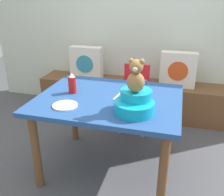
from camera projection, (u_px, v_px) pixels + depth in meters
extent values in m
plane|color=#4C4C51|center=(109.00, 167.00, 2.43)|extent=(8.00, 8.00, 0.00)
cube|color=silver|center=(140.00, 15.00, 3.25)|extent=(4.40, 0.10, 2.60)
cube|color=brown|center=(134.00, 98.00, 3.43)|extent=(2.60, 0.44, 0.46)
cube|color=white|center=(86.00, 63.00, 3.40)|extent=(0.44, 0.14, 0.44)
cylinder|color=teal|center=(84.00, 64.00, 3.34)|extent=(0.24, 0.01, 0.24)
cube|color=white|center=(178.00, 70.00, 3.10)|extent=(0.44, 0.14, 0.44)
cylinder|color=#D84C1E|center=(178.00, 71.00, 3.04)|extent=(0.24, 0.01, 0.24)
cube|color=#5256B4|center=(132.00, 79.00, 3.33)|extent=(0.20, 0.14, 0.08)
cube|color=#264C8C|center=(109.00, 99.00, 2.15)|extent=(1.22, 0.97, 0.04)
cylinder|color=brown|center=(36.00, 151.00, 2.07)|extent=(0.07, 0.07, 0.70)
cylinder|color=brown|center=(163.00, 174.00, 1.82)|extent=(0.07, 0.07, 0.70)
cylinder|color=brown|center=(74.00, 111.00, 2.77)|extent=(0.07, 0.07, 0.70)
cylinder|color=brown|center=(169.00, 123.00, 2.51)|extent=(0.07, 0.07, 0.70)
cylinder|color=red|center=(134.00, 91.00, 2.90)|extent=(0.34, 0.34, 0.10)
cube|color=red|center=(137.00, 74.00, 2.97)|extent=(0.30, 0.05, 0.24)
cube|color=white|center=(132.00, 91.00, 2.72)|extent=(0.30, 0.20, 0.02)
cylinder|color=silver|center=(120.00, 116.00, 2.92)|extent=(0.03, 0.03, 0.46)
cylinder|color=silver|center=(143.00, 119.00, 2.86)|extent=(0.03, 0.03, 0.46)
cylinder|color=silver|center=(125.00, 106.00, 3.17)|extent=(0.03, 0.03, 0.46)
cylinder|color=silver|center=(147.00, 109.00, 3.10)|extent=(0.03, 0.03, 0.46)
cylinder|color=#11A2C9|center=(134.00, 107.00, 1.84)|extent=(0.30, 0.30, 0.09)
cylinder|color=#11A2C9|center=(136.00, 94.00, 1.87)|extent=(0.24, 0.24, 0.07)
ellipsoid|color=#9C7141|center=(136.00, 82.00, 1.79)|extent=(0.13, 0.11, 0.15)
sphere|color=#9C7141|center=(136.00, 66.00, 1.74)|extent=(0.10, 0.10, 0.10)
sphere|color=beige|center=(135.00, 69.00, 1.71)|extent=(0.04, 0.04, 0.04)
sphere|color=#9C7141|center=(131.00, 61.00, 1.74)|extent=(0.04, 0.04, 0.04)
sphere|color=#9C7141|center=(142.00, 62.00, 1.72)|extent=(0.04, 0.04, 0.04)
cylinder|color=red|center=(72.00, 85.00, 2.20)|extent=(0.07, 0.07, 0.15)
cone|color=white|center=(72.00, 75.00, 2.17)|extent=(0.06, 0.06, 0.03)
cylinder|color=#335999|center=(139.00, 83.00, 2.34)|extent=(0.08, 0.08, 0.09)
torus|color=#335999|center=(145.00, 83.00, 2.33)|extent=(0.06, 0.01, 0.06)
cylinder|color=white|center=(65.00, 105.00, 1.97)|extent=(0.20, 0.20, 0.01)
cube|color=silver|center=(117.00, 96.00, 2.15)|extent=(0.04, 0.17, 0.01)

